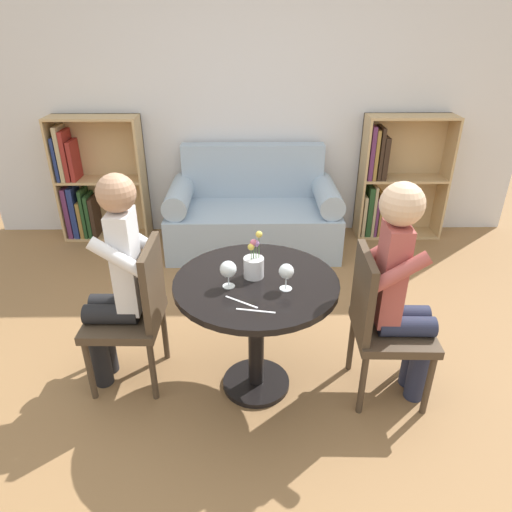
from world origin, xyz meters
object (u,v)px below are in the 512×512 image
at_px(couch, 253,216).
at_px(bookshelf_right, 390,180).
at_px(chair_left, 136,310).
at_px(person_left, 116,281).
at_px(flower_vase, 254,264).
at_px(wine_glass_right, 286,272).
at_px(bookshelf_left, 91,184).
at_px(person_right, 402,289).
at_px(wine_glass_left, 228,270).
at_px(chair_right, 381,321).

distance_m(couch, bookshelf_right, 1.39).
relative_size(couch, chair_left, 1.74).
xyz_separation_m(person_left, flower_vase, (0.76, -0.04, 0.12)).
xyz_separation_m(chair_left, wine_glass_right, (0.84, -0.17, 0.33)).
bearing_deg(bookshelf_left, flower_vase, -53.83).
relative_size(bookshelf_right, person_right, 0.92).
relative_size(person_right, wine_glass_left, 8.82).
height_order(chair_right, person_left, person_left).
relative_size(couch, bookshelf_right, 1.32).
height_order(chair_left, chair_right, same).
relative_size(wine_glass_left, wine_glass_right, 1.02).
distance_m(chair_right, person_right, 0.22).
bearing_deg(chair_left, chair_right, 86.00).
distance_m(person_right, wine_glass_left, 0.92).
relative_size(chair_left, wine_glass_right, 6.28).
height_order(person_left, flower_vase, person_left).
height_order(wine_glass_left, wine_glass_right, wine_glass_left).
bearing_deg(chair_left, person_right, 86.14).
relative_size(bookshelf_left, person_right, 0.92).
relative_size(chair_right, wine_glass_left, 6.17).
bearing_deg(wine_glass_left, bookshelf_right, 56.40).
xyz_separation_m(bookshelf_left, wine_glass_left, (1.43, -2.23, 0.29)).
bearing_deg(chair_left, flower_vase, 88.06).
distance_m(person_left, flower_vase, 0.77).
relative_size(chair_right, wine_glass_right, 6.28).
height_order(couch, chair_right, couch).
bearing_deg(person_left, chair_left, 89.09).
relative_size(chair_left, flower_vase, 3.39).
bearing_deg(chair_left, wine_glass_left, 76.93).
bearing_deg(chair_right, person_left, 86.56).
relative_size(person_left, flower_vase, 4.86).
bearing_deg(couch, person_left, -112.98).
relative_size(couch, wine_glass_left, 10.74).
relative_size(chair_right, person_left, 0.70).
distance_m(couch, wine_glass_right, 2.07).
relative_size(chair_left, chair_right, 1.00).
bearing_deg(person_left, person_right, 86.31).
bearing_deg(wine_glass_left, chair_right, 0.80).
bearing_deg(wine_glass_right, bookshelf_left, 127.27).
bearing_deg(chair_left, wine_glass_right, 79.93).
xyz_separation_m(person_right, wine_glass_right, (-0.62, -0.04, 0.13)).
relative_size(bookshelf_right, wine_glass_left, 8.13).
bearing_deg(flower_vase, chair_left, 176.73).
relative_size(couch, chair_right, 1.74).
distance_m(chair_right, flower_vase, 0.77).
height_order(person_left, wine_glass_left, person_left).
height_order(bookshelf_right, person_right, person_right).
bearing_deg(wine_glass_right, person_right, 3.40).
distance_m(bookshelf_right, wine_glass_right, 2.57).
distance_m(bookshelf_right, wine_glass_left, 2.70).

